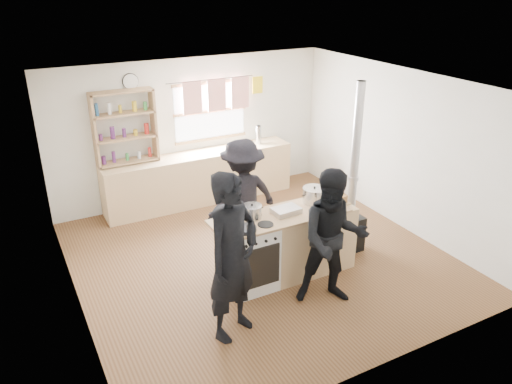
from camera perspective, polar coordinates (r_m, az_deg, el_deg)
The scene contains 14 objects.
ground at distance 7.29m, azimuth 0.42°, elevation -7.51°, with size 5.00×5.00×0.01m, color brown.
back_counter at distance 8.90m, azimuth -6.40°, elevation 1.64°, with size 3.40×0.55×0.90m, color #DAB683.
shelving_unit at distance 8.33m, azimuth -14.77°, elevation 7.18°, with size 1.00×0.28×1.20m.
thermos at distance 9.16m, azimuth 0.29°, elevation 6.52°, with size 0.10×0.10×0.33m, color silver.
cooking_island at distance 6.71m, azimuth 3.78°, elevation -5.91°, with size 1.97×0.64×0.93m.
skillet_greens at distance 6.02m, azimuth -1.16°, elevation -4.22°, with size 0.30×0.30×0.05m.
roast_tray at distance 6.46m, azimuth 3.45°, elevation -2.09°, with size 0.37×0.26×0.07m.
stockpot_stove at distance 6.30m, azimuth -0.46°, elevation -2.27°, with size 0.25×0.25×0.20m.
stockpot_counter at distance 6.76m, azimuth 6.67°, elevation -0.36°, with size 0.32×0.32×0.23m.
bread_board at distance 6.77m, azimuth 9.44°, elevation -1.03°, with size 0.30×0.24×0.12m.
flue_heater at distance 7.34m, azimuth 10.77°, elevation -1.98°, with size 0.35×0.35×2.50m.
person_near_left at distance 5.41m, azimuth -2.69°, elevation -7.47°, with size 0.71×0.47×1.96m, color black.
person_near_right at distance 6.06m, azimuth 8.82°, elevation -5.27°, with size 0.85×0.66×1.74m, color black.
person_far at distance 7.10m, azimuth -1.55°, elevation -0.59°, with size 1.10×0.63×1.71m, color black.
Camera 1 is at (-2.98, -5.47, 3.79)m, focal length 35.00 mm.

